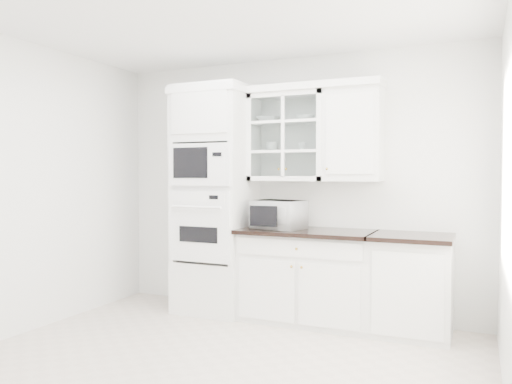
% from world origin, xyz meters
% --- Properties ---
extents(ground, '(4.00, 3.50, 0.01)m').
position_xyz_m(ground, '(0.00, 0.00, 0.01)').
color(ground, beige).
rests_on(ground, ground).
extents(room_shell, '(4.00, 3.50, 2.70)m').
position_xyz_m(room_shell, '(0.00, 0.43, 1.78)').
color(room_shell, white).
rests_on(room_shell, ground).
extents(oven_column, '(0.76, 0.68, 2.40)m').
position_xyz_m(oven_column, '(-0.75, 1.42, 1.20)').
color(oven_column, white).
rests_on(oven_column, ground).
extents(base_cabinet_run, '(1.32, 0.67, 0.92)m').
position_xyz_m(base_cabinet_run, '(0.28, 1.45, 0.46)').
color(base_cabinet_run, white).
rests_on(base_cabinet_run, ground).
extents(extra_base_cabinet, '(0.72, 0.67, 0.92)m').
position_xyz_m(extra_base_cabinet, '(1.28, 1.45, 0.46)').
color(extra_base_cabinet, white).
rests_on(extra_base_cabinet, ground).
extents(upper_cabinet_glass, '(0.80, 0.33, 0.90)m').
position_xyz_m(upper_cabinet_glass, '(0.03, 1.58, 1.85)').
color(upper_cabinet_glass, white).
rests_on(upper_cabinet_glass, room_shell).
extents(upper_cabinet_solid, '(0.55, 0.33, 0.90)m').
position_xyz_m(upper_cabinet_solid, '(0.71, 1.58, 1.85)').
color(upper_cabinet_solid, white).
rests_on(upper_cabinet_solid, room_shell).
extents(crown_molding, '(2.14, 0.38, 0.07)m').
position_xyz_m(crown_molding, '(-0.07, 1.56, 2.33)').
color(crown_molding, white).
rests_on(crown_molding, room_shell).
extents(countertop_microwave, '(0.57, 0.51, 0.29)m').
position_xyz_m(countertop_microwave, '(-0.01, 1.41, 1.06)').
color(countertop_microwave, white).
rests_on(countertop_microwave, base_cabinet_run).
extents(bowl_a, '(0.27, 0.27, 0.06)m').
position_xyz_m(bowl_a, '(-0.19, 1.57, 2.04)').
color(bowl_a, white).
rests_on(bowl_a, upper_cabinet_glass).
extents(bowl_b, '(0.21, 0.21, 0.06)m').
position_xyz_m(bowl_b, '(0.21, 1.58, 2.04)').
color(bowl_b, white).
rests_on(bowl_b, upper_cabinet_glass).
extents(cup_a, '(0.13, 0.13, 0.09)m').
position_xyz_m(cup_a, '(-0.17, 1.60, 1.76)').
color(cup_a, white).
rests_on(cup_a, upper_cabinet_glass).
extents(cup_b, '(0.11, 0.11, 0.08)m').
position_xyz_m(cup_b, '(0.17, 1.59, 1.75)').
color(cup_b, white).
rests_on(cup_b, upper_cabinet_glass).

